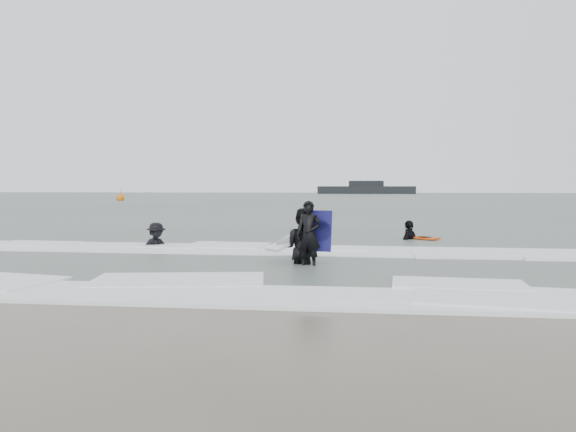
# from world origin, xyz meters

# --- Properties ---
(ground) EXTENTS (320.00, 320.00, 0.00)m
(ground) POSITION_xyz_m (0.00, 0.00, 0.00)
(ground) COLOR brown
(ground) RESTS_ON ground
(sea) EXTENTS (320.00, 320.00, 0.00)m
(sea) POSITION_xyz_m (0.00, 80.00, 0.06)
(sea) COLOR #47544C
(sea) RESTS_ON ground
(surfer_centre) EXTENTS (0.64, 0.48, 1.58)m
(surfer_centre) POSITION_xyz_m (0.76, 3.02, 0.00)
(surfer_centre) COLOR black
(surfer_centre) RESTS_ON ground
(surfer_wading) EXTENTS (1.13, 1.01, 1.92)m
(surfer_wading) POSITION_xyz_m (0.57, 3.43, 0.00)
(surfer_wading) COLOR black
(surfer_wading) RESTS_ON ground
(surfer_breaker) EXTENTS (1.18, 1.17, 1.64)m
(surfer_breaker) POSITION_xyz_m (-4.31, 6.58, 0.00)
(surfer_breaker) COLOR black
(surfer_breaker) RESTS_ON ground
(surfer_right_near) EXTENTS (0.95, 1.17, 1.86)m
(surfer_right_near) POSITION_xyz_m (3.56, 10.09, 0.00)
(surfer_right_near) COLOR black
(surfer_right_near) RESTS_ON ground
(surf_foam) EXTENTS (30.03, 9.06, 0.09)m
(surf_foam) POSITION_xyz_m (0.00, 3.70, 0.04)
(surf_foam) COLOR white
(surf_foam) RESTS_ON ground
(bodyboards) EXTENTS (4.92, 7.53, 1.25)m
(bodyboards) POSITION_xyz_m (1.77, 5.59, 0.50)
(bodyboards) COLOR #100F49
(bodyboards) RESTS_ON ground
(buoy) EXTENTS (1.00, 1.00, 1.65)m
(buoy) POSITION_xyz_m (-30.07, 60.06, 0.42)
(buoy) COLOR orange
(buoy) RESTS_ON ground
(vessel_horizon) EXTENTS (24.60, 4.39, 3.34)m
(vessel_horizon) POSITION_xyz_m (1.80, 134.64, 1.25)
(vessel_horizon) COLOR black
(vessel_horizon) RESTS_ON ground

